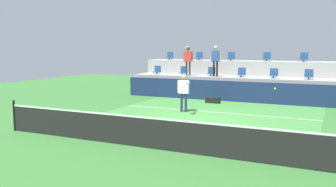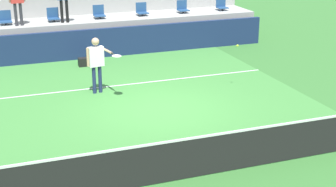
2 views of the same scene
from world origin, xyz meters
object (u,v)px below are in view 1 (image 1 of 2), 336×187
at_px(stadium_chair_lower_mid_right, 274,74).
at_px(stadium_chair_upper_right, 304,58).
at_px(equipment_bag, 213,100).
at_px(stadium_chair_lower_right, 309,75).
at_px(stadium_chair_upper_mid_left, 231,57).
at_px(stadium_chair_upper_far_left, 170,56).
at_px(spectator_with_hat, 188,57).
at_px(stadium_chair_upper_left, 199,57).
at_px(stadium_chair_upper_mid_right, 267,57).
at_px(stadium_chair_lower_mid_left, 211,72).
at_px(stadium_chair_lower_left, 183,71).
at_px(stadium_chair_lower_center, 241,73).
at_px(tennis_ball, 275,89).
at_px(stadium_chair_lower_far_left, 157,71).
at_px(tennis_player, 184,89).
at_px(spectator_leaning_on_rail, 216,58).

relative_size(stadium_chair_lower_mid_right, stadium_chair_upper_right, 1.00).
bearing_deg(equipment_bag, stadium_chair_lower_right, 26.46).
relative_size(stadium_chair_upper_mid_left, equipment_bag, 0.68).
xyz_separation_m(stadium_chair_upper_far_left, equipment_bag, (4.36, -4.03, -2.16)).
bearing_deg(spectator_with_hat, stadium_chair_upper_left, 93.56).
height_order(stadium_chair_upper_far_left, stadium_chair_upper_mid_right, same).
bearing_deg(stadium_chair_lower_mid_left, stadium_chair_lower_mid_right, 0.00).
height_order(stadium_chair_lower_left, spectator_with_hat, spectator_with_hat).
distance_m(stadium_chair_upper_far_left, spectator_with_hat, 3.10).
distance_m(stadium_chair_lower_center, stadium_chair_upper_far_left, 5.66).
xyz_separation_m(stadium_chair_lower_mid_left, stadium_chair_upper_mid_right, (2.85, 1.80, 0.85)).
xyz_separation_m(stadium_chair_upper_right, tennis_ball, (-0.32, -8.15, -0.95)).
relative_size(stadium_chair_lower_center, equipment_bag, 0.68).
distance_m(stadium_chair_lower_left, stadium_chair_lower_center, 3.55).
height_order(stadium_chair_lower_left, tennis_ball, stadium_chair_lower_left).
xyz_separation_m(stadium_chair_lower_far_left, stadium_chair_upper_mid_right, (6.40, 1.80, 0.85)).
relative_size(stadium_chair_lower_center, stadium_chair_upper_mid_left, 1.00).
bearing_deg(stadium_chair_lower_mid_left, stadium_chair_upper_mid_right, 32.31).
xyz_separation_m(stadium_chair_upper_far_left, stadium_chair_upper_mid_right, (6.36, 0.00, 0.00)).
distance_m(stadium_chair_upper_mid_left, tennis_player, 7.23).
bearing_deg(stadium_chair_upper_far_left, stadium_chair_lower_mid_left, -27.15).
xyz_separation_m(stadium_chair_lower_mid_left, stadium_chair_upper_left, (-1.44, 1.80, 0.85)).
relative_size(stadium_chair_lower_far_left, spectator_with_hat, 0.30).
distance_m(stadium_chair_lower_mid_right, stadium_chair_upper_mid_left, 3.50).
xyz_separation_m(stadium_chair_lower_mid_left, stadium_chair_upper_far_left, (-3.51, 1.80, 0.85)).
bearing_deg(spectator_leaning_on_rail, tennis_player, -88.78).
relative_size(stadium_chair_lower_left, stadium_chair_upper_mid_left, 1.00).
distance_m(stadium_chair_lower_center, spectator_with_hat, 3.24).
bearing_deg(tennis_player, spectator_with_hat, 109.95).
xyz_separation_m(stadium_chair_lower_far_left, stadium_chair_upper_far_left, (0.04, 1.80, 0.85)).
distance_m(stadium_chair_lower_far_left, stadium_chair_lower_mid_left, 3.55).
bearing_deg(stadium_chair_lower_left, stadium_chair_lower_mid_left, 0.00).
xyz_separation_m(spectator_leaning_on_rail, equipment_bag, (0.47, -1.85, -2.17)).
bearing_deg(stadium_chair_lower_mid_right, stadium_chair_lower_far_left, 180.00).
bearing_deg(stadium_chair_lower_far_left, stadium_chair_lower_left, 0.00).
xyz_separation_m(stadium_chair_lower_right, stadium_chair_upper_far_left, (-8.85, 1.80, 0.85)).
bearing_deg(spectator_leaning_on_rail, stadium_chair_lower_right, 4.42).
relative_size(spectator_leaning_on_rail, equipment_bag, 2.31).
relative_size(stadium_chair_lower_mid_right, spectator_leaning_on_rail, 0.30).
distance_m(stadium_chair_lower_mid_right, stadium_chair_upper_far_left, 7.35).
height_order(stadium_chair_lower_far_left, tennis_player, stadium_chair_lower_far_left).
height_order(stadium_chair_upper_far_left, tennis_player, stadium_chair_upper_far_left).
xyz_separation_m(stadium_chair_lower_far_left, stadium_chair_lower_center, (5.34, 0.00, 0.00)).
bearing_deg(stadium_chair_upper_mid_left, equipment_bag, -87.51).
distance_m(stadium_chair_lower_mid_left, stadium_chair_lower_center, 1.79).
distance_m(stadium_chair_lower_far_left, stadium_chair_upper_left, 2.90).
height_order(stadium_chair_lower_left, stadium_chair_upper_left, stadium_chair_upper_left).
bearing_deg(stadium_chair_upper_mid_left, stadium_chair_lower_right, -21.10).
distance_m(tennis_player, equipment_bag, 3.23).
distance_m(stadium_chair_lower_left, stadium_chair_upper_mid_right, 5.02).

